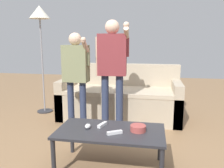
{
  "coord_description": "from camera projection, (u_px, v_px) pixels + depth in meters",
  "views": [
    {
      "loc": [
        0.54,
        -2.41,
        1.3
      ],
      "look_at": [
        0.07,
        0.22,
        0.8
      ],
      "focal_mm": 36.82,
      "sensor_mm": 36.0,
      "label": 1
    }
  ],
  "objects": [
    {
      "name": "coffee_table",
      "position": [
        110.0,
        134.0,
        2.33
      ],
      "size": [
        1.08,
        0.58,
        0.41
      ],
      "color": "#2D2D33",
      "rests_on": "ground"
    },
    {
      "name": "game_remote_wand_far",
      "position": [
        115.0,
        133.0,
        2.22
      ],
      "size": [
        0.15,
        0.11,
        0.03
      ],
      "color": "white",
      "rests_on": "coffee_table"
    },
    {
      "name": "game_remote_wand_near",
      "position": [
        102.0,
        125.0,
        2.43
      ],
      "size": [
        0.08,
        0.15,
        0.03
      ],
      "color": "white",
      "rests_on": "coffee_table"
    },
    {
      "name": "ground_plane",
      "position": [
        103.0,
        155.0,
        2.67
      ],
      "size": [
        12.0,
        12.0,
        0.0
      ],
      "primitive_type": "plane",
      "color": "#93704C"
    },
    {
      "name": "game_remote_nunchuk",
      "position": [
        88.0,
        126.0,
        2.36
      ],
      "size": [
        0.06,
        0.09,
        0.05
      ],
      "color": "white",
      "rests_on": "coffee_table"
    },
    {
      "name": "snack_bowl",
      "position": [
        138.0,
        128.0,
        2.29
      ],
      "size": [
        0.16,
        0.16,
        0.06
      ],
      "primitive_type": "cylinder",
      "color": "#B24C47",
      "rests_on": "coffee_table"
    },
    {
      "name": "player_center",
      "position": [
        112.0,
        63.0,
        3.19
      ],
      "size": [
        0.48,
        0.31,
        1.58
      ],
      "color": "#2D3856",
      "rests_on": "ground"
    },
    {
      "name": "player_left",
      "position": [
        76.0,
        71.0,
        3.2
      ],
      "size": [
        0.41,
        0.3,
        1.41
      ],
      "color": "#2D3856",
      "rests_on": "ground"
    },
    {
      "name": "floor_lamp",
      "position": [
        40.0,
        20.0,
        3.98
      ],
      "size": [
        0.36,
        0.36,
        1.9
      ],
      "color": "#2D2D33",
      "rests_on": "ground"
    },
    {
      "name": "couch",
      "position": [
        120.0,
        99.0,
        3.94
      ],
      "size": [
        2.0,
        0.84,
        0.9
      ],
      "color": "#B7A88E",
      "rests_on": "ground"
    }
  ]
}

